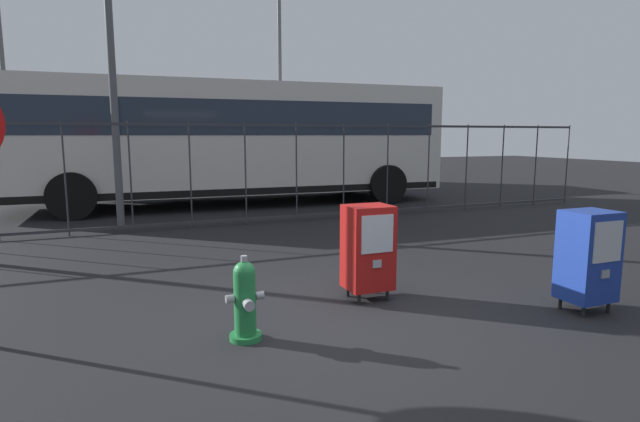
{
  "coord_description": "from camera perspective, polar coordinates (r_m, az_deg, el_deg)",
  "views": [
    {
      "loc": [
        -1.84,
        -4.08,
        1.76
      ],
      "look_at": [
        0.3,
        1.2,
        0.9
      ],
      "focal_mm": 28.4,
      "sensor_mm": 36.0,
      "label": 1
    }
  ],
  "objects": [
    {
      "name": "street_light_far_left",
      "position": [
        18.85,
        -4.59,
        17.8
      ],
      "size": [
        0.32,
        0.32,
        8.42
      ],
      "color": "#4C4F54",
      "rests_on": "ground_plane"
    },
    {
      "name": "street_light_far_right",
      "position": [
        19.99,
        -32.1,
        13.16
      ],
      "size": [
        0.32,
        0.32,
        6.5
      ],
      "color": "#4C4F54",
      "rests_on": "ground_plane"
    },
    {
      "name": "bus_far",
      "position": [
        16.98,
        -8.75,
        8.3
      ],
      "size": [
        10.52,
        2.84,
        3.0
      ],
      "rotation": [
        0.0,
        0.0,
        -0.01
      ],
      "color": "beige",
      "rests_on": "ground_plane"
    },
    {
      "name": "bus_near",
      "position": [
        13.04,
        -9.58,
        8.23
      ],
      "size": [
        10.57,
        3.04,
        3.0
      ],
      "rotation": [
        0.0,
        0.0,
        -0.03
      ],
      "color": "beige",
      "rests_on": "ground_plane"
    },
    {
      "name": "fire_hydrant",
      "position": [
        4.46,
        -8.45,
        -9.95
      ],
      "size": [
        0.33,
        0.32,
        0.75
      ],
      "color": "#1E7238",
      "rests_on": "ground_plane"
    },
    {
      "name": "newspaper_box_primary",
      "position": [
        5.71,
        27.97,
        -4.47
      ],
      "size": [
        0.48,
        0.42,
        1.02
      ],
      "color": "black",
      "rests_on": "ground_plane"
    },
    {
      "name": "newspaper_box_secondary",
      "position": [
        5.45,
        5.43,
        -4.08
      ],
      "size": [
        0.48,
        0.42,
        1.02
      ],
      "color": "black",
      "rests_on": "ground_plane"
    },
    {
      "name": "ground_plane",
      "position": [
        4.81,
        2.12,
        -12.88
      ],
      "size": [
        60.0,
        60.0,
        0.0
      ],
      "primitive_type": "plane",
      "color": "black"
    },
    {
      "name": "fence_barrier",
      "position": [
        9.93,
        -11.36,
        4.12
      ],
      "size": [
        18.03,
        0.04,
        2.0
      ],
      "color": "#2D2D33",
      "rests_on": "ground_plane"
    }
  ]
}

